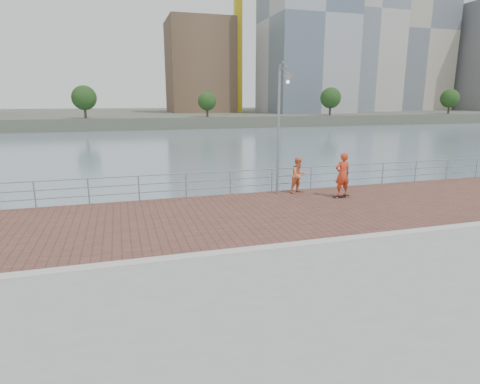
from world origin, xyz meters
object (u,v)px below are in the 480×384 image
object	(u,v)px
skateboarder	(342,174)
bystander	(299,175)
guardrail	(208,181)
street_lamp	(282,107)

from	to	relation	value
skateboarder	bystander	size ratio (longest dim) A/B	1.16
guardrail	skateboarder	size ratio (longest dim) A/B	20.24
street_lamp	bystander	size ratio (longest dim) A/B	3.36
street_lamp	skateboarder	bearing A→B (deg)	-25.07
guardrail	bystander	distance (m)	4.22
skateboarder	guardrail	bearing A→B (deg)	-20.68
skateboarder	bystander	world-z (taller)	skateboarder
guardrail	bystander	xyz separation A→B (m)	(4.17, -0.64, 0.16)
street_lamp	bystander	world-z (taller)	street_lamp
skateboarder	bystander	bearing A→B (deg)	-44.94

